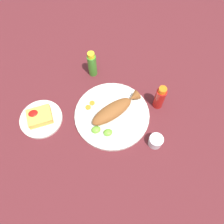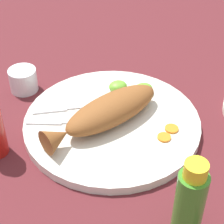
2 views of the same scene
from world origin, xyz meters
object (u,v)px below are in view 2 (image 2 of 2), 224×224
at_px(hot_sauce_bottle_green, 190,203).
at_px(salt_cup, 23,81).
at_px(main_plate, 112,123).
at_px(fork_far, 71,107).
at_px(fried_fish, 106,112).
at_px(fork_near, 67,122).

height_order(hot_sauce_bottle_green, salt_cup, hot_sauce_bottle_green).
bearing_deg(main_plate, salt_cup, 126.14).
bearing_deg(fork_far, fried_fish, 138.01).
distance_m(fork_far, salt_cup, 0.14).
relative_size(hot_sauce_bottle_green, salt_cup, 2.45).
relative_size(fork_far, hot_sauce_bottle_green, 1.22).
distance_m(hot_sauce_bottle_green, salt_cup, 0.48).
bearing_deg(fried_fish, main_plate, -0.00).
relative_size(fork_far, salt_cup, 2.99).
distance_m(fried_fish, salt_cup, 0.23).
bearing_deg(fork_near, fork_far, -95.65).
bearing_deg(fried_fish, fork_far, 108.12).
xyz_separation_m(main_plate, hot_sauce_bottle_green, (0.02, -0.27, 0.06)).
distance_m(main_plate, salt_cup, 0.23).
relative_size(fork_near, salt_cup, 2.86).
distance_m(main_plate, hot_sauce_bottle_green, 0.28).
xyz_separation_m(fork_far, hot_sauce_bottle_green, (0.08, -0.33, 0.05)).
relative_size(fork_near, fork_far, 0.95).
distance_m(main_plate, fried_fish, 0.04).
xyz_separation_m(fork_far, salt_cup, (-0.07, 0.12, 0.00)).
relative_size(main_plate, fried_fish, 1.33).
bearing_deg(hot_sauce_bottle_green, main_plate, 93.38).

